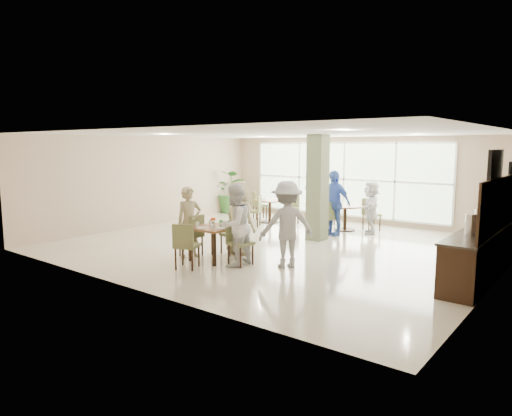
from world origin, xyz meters
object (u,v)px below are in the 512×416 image
Objects in this scene: buffet_counter at (488,245)px; adult_b at (371,207)px; teen_left at (189,222)px; round_table_right at (345,211)px; teen_right at (235,225)px; potted_plant at (232,191)px; main_table at (213,231)px; teen_standing at (287,224)px; teen_far at (239,218)px; round_table_left at (270,206)px; adult_a at (333,203)px; adult_standing at (312,196)px.

buffet_counter is 4.28m from adult_b.
adult_b is at bearing 0.54° from teen_left.
teen_right reaches higher than round_table_right.
potted_plant is at bearing 161.72° from buffet_counter.
teen_standing is at bearing 18.15° from main_table.
round_table_right is at bearing 150.79° from buffet_counter.
buffet_counter is 5.23m from teen_far.
adult_b is (-3.53, 2.41, 0.20)m from buffet_counter.
teen_far reaches higher than round_table_left.
main_table is 0.47× the size of adult_a.
teen_right is at bearing -61.32° from round_table_left.
potted_plant is 0.94× the size of teen_right.
adult_b is (2.08, 5.14, -0.04)m from teen_left.
teen_right reaches higher than teen_far.
main_table is at bearing -96.53° from teen_right.
round_table_right is 0.67× the size of potted_plant.
adult_standing is (3.39, 0.17, 0.03)m from potted_plant.
round_table_left is 5.12m from teen_left.
teen_left is at bearing -103.71° from round_table_right.
round_table_left is 0.93× the size of round_table_right.
adult_standing is (-0.39, 6.01, 0.04)m from teen_left.
adult_standing is at bearing 151.36° from buffet_counter.
teen_left is 0.94× the size of teen_far.
adult_a is 1.09× the size of adult_standing.
round_table_left is at bearing 162.45° from buffet_counter.
teen_standing is 6.01m from adult_standing.
adult_a is at bearing -16.69° from potted_plant.
teen_far is at bearing -146.85° from teen_right.
buffet_counter is at bearing 32.11° from adult_b.
round_table_left is at bearing 37.99° from teen_left.
adult_standing is (0.97, 1.07, 0.29)m from round_table_left.
teen_left is at bearing -172.60° from main_table.
round_table_left is 2.60m from potted_plant.
teen_standing is at bearing -68.89° from adult_a.
buffet_counter is 5.08m from teen_right.
teen_far is 0.95× the size of teen_standing.
potted_plant is (-4.44, 5.75, 0.17)m from main_table.
teen_right is at bearing -19.44° from teen_standing.
buffet_counter reaches higher than round_table_left.
adult_standing is at bearing 100.02° from main_table.
teen_far is 1.55m from teen_standing.
buffet_counter reaches higher than adult_a.
round_table_left is 0.22× the size of buffet_counter.
adult_a is (-0.00, 4.27, 0.05)m from teen_right.
adult_a is at bearing -93.14° from teen_far.
adult_standing is (-1.71, 1.70, -0.07)m from adult_a.
round_table_left is 2.78m from adult_a.
round_table_right is 0.60× the size of adult_a.
teen_left is 5.54m from adult_b.
main_table is at bearing -52.31° from potted_plant.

